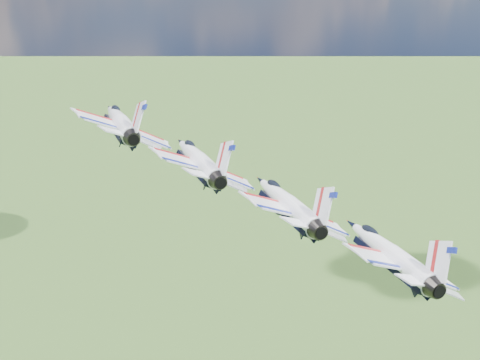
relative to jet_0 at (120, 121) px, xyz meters
name	(u,v)px	position (x,y,z in m)	size (l,w,h in m)	color
jet_0	(120,121)	(0.00, 0.00, 0.00)	(11.69, 17.31, 5.17)	silver
jet_1	(197,159)	(6.95, -9.36, -2.76)	(11.69, 17.31, 5.17)	white
jet_2	(286,202)	(13.89, -18.73, -5.52)	(11.69, 17.31, 5.17)	silver
jet_3	(388,252)	(20.84, -28.09, -8.28)	(11.69, 17.31, 5.17)	white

